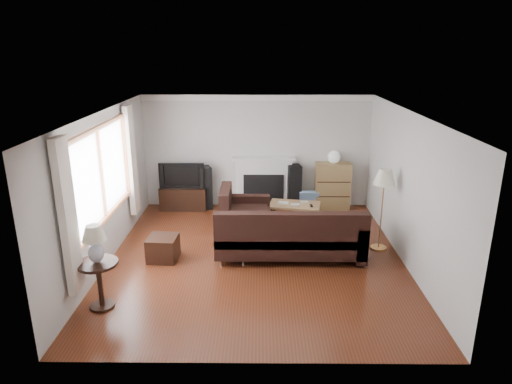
{
  "coord_description": "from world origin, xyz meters",
  "views": [
    {
      "loc": [
        0.07,
        -7.16,
        3.51
      ],
      "look_at": [
        0.0,
        0.3,
        1.1
      ],
      "focal_mm": 32.0,
      "sensor_mm": 36.0,
      "label": 1
    }
  ],
  "objects_px": {
    "bookshelf": "(332,186)",
    "sectional_sofa": "(290,233)",
    "coffee_table": "(295,213)",
    "floor_lamp": "(382,210)",
    "side_table": "(100,285)",
    "tv_stand": "(184,198)"
  },
  "relations": [
    {
      "from": "coffee_table",
      "to": "floor_lamp",
      "type": "distance_m",
      "value": 2.0
    },
    {
      "from": "bookshelf",
      "to": "floor_lamp",
      "type": "xyz_separation_m",
      "value": [
        0.54,
        -2.12,
        0.22
      ]
    },
    {
      "from": "tv_stand",
      "to": "coffee_table",
      "type": "bearing_deg",
      "value": -18.35
    },
    {
      "from": "sectional_sofa",
      "to": "coffee_table",
      "type": "height_order",
      "value": "sectional_sofa"
    },
    {
      "from": "bookshelf",
      "to": "sectional_sofa",
      "type": "relative_size",
      "value": 0.38
    },
    {
      "from": "tv_stand",
      "to": "floor_lamp",
      "type": "distance_m",
      "value": 4.41
    },
    {
      "from": "coffee_table",
      "to": "side_table",
      "type": "height_order",
      "value": "side_table"
    },
    {
      "from": "sectional_sofa",
      "to": "bookshelf",
      "type": "bearing_deg",
      "value": 65.9
    },
    {
      "from": "tv_stand",
      "to": "side_table",
      "type": "relative_size",
      "value": 1.47
    },
    {
      "from": "sectional_sofa",
      "to": "tv_stand",
      "type": "bearing_deg",
      "value": 132.46
    },
    {
      "from": "bookshelf",
      "to": "side_table",
      "type": "distance_m",
      "value": 5.61
    },
    {
      "from": "tv_stand",
      "to": "side_table",
      "type": "distance_m",
      "value": 4.09
    },
    {
      "from": "bookshelf",
      "to": "sectional_sofa",
      "type": "bearing_deg",
      "value": -114.1
    },
    {
      "from": "sectional_sofa",
      "to": "floor_lamp",
      "type": "bearing_deg",
      "value": 11.68
    },
    {
      "from": "tv_stand",
      "to": "floor_lamp",
      "type": "xyz_separation_m",
      "value": [
        3.86,
        -2.08,
        0.49
      ]
    },
    {
      "from": "side_table",
      "to": "floor_lamp",
      "type": "bearing_deg",
      "value": 24.3
    },
    {
      "from": "sectional_sofa",
      "to": "floor_lamp",
      "type": "distance_m",
      "value": 1.7
    },
    {
      "from": "bookshelf",
      "to": "side_table",
      "type": "xyz_separation_m",
      "value": [
        -3.83,
        -4.1,
        -0.18
      ]
    },
    {
      "from": "bookshelf",
      "to": "sectional_sofa",
      "type": "height_order",
      "value": "bookshelf"
    },
    {
      "from": "coffee_table",
      "to": "floor_lamp",
      "type": "xyz_separation_m",
      "value": [
        1.43,
        -1.28,
        0.54
      ]
    },
    {
      "from": "bookshelf",
      "to": "coffee_table",
      "type": "relative_size",
      "value": 1.02
    },
    {
      "from": "sectional_sofa",
      "to": "side_table",
      "type": "height_order",
      "value": "sectional_sofa"
    }
  ]
}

